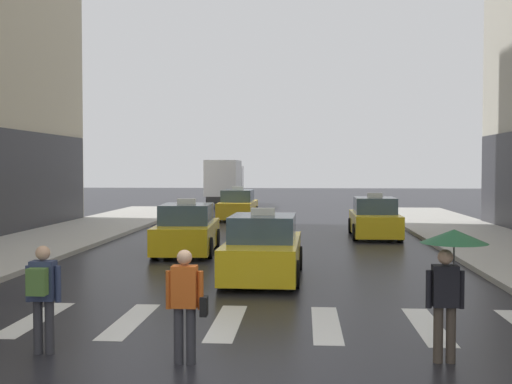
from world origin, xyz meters
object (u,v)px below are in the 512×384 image
at_px(taxi_fourth, 238,206).
at_px(box_truck, 225,181).
at_px(pedestrian_with_handbag, 186,299).
at_px(taxi_lead, 263,250).
at_px(pedestrian_with_backpack, 42,291).
at_px(taxi_third, 374,219).
at_px(pedestrian_with_umbrella, 451,259).
at_px(taxi_second, 187,231).

xyz_separation_m(taxi_fourth, box_truck, (-2.15, 11.74, 1.13)).
bearing_deg(pedestrian_with_handbag, taxi_lead, 84.72).
bearing_deg(box_truck, taxi_lead, -81.16).
distance_m(taxi_lead, pedestrian_with_backpack, 7.52).
distance_m(taxi_third, taxi_fourth, 10.58).
xyz_separation_m(box_truck, pedestrian_with_umbrella, (7.82, -37.02, -0.34)).
bearing_deg(pedestrian_with_umbrella, taxi_fourth, 102.65).
bearing_deg(pedestrian_with_handbag, taxi_second, 100.30).
distance_m(taxi_lead, taxi_third, 10.74).
relative_size(taxi_third, box_truck, 0.60).
height_order(taxi_second, taxi_fourth, same).
bearing_deg(taxi_fourth, taxi_third, -52.43).
xyz_separation_m(taxi_second, taxi_fourth, (0.30, 13.66, 0.00)).
relative_size(taxi_fourth, pedestrian_with_backpack, 2.77).
xyz_separation_m(taxi_second, pedestrian_with_umbrella, (5.97, -11.62, 0.79)).
height_order(taxi_lead, taxi_third, same).
height_order(taxi_fourth, pedestrian_with_handbag, taxi_fourth).
bearing_deg(taxi_lead, taxi_second, 121.00).
bearing_deg(taxi_lead, pedestrian_with_handbag, -95.28).
xyz_separation_m(taxi_second, pedestrian_with_handbag, (2.17, -11.94, 0.21)).
xyz_separation_m(taxi_lead, box_truck, (-4.68, 30.12, 1.13)).
bearing_deg(pedestrian_with_handbag, pedestrian_with_umbrella, 4.87).
relative_size(taxi_fourth, box_truck, 0.60).
distance_m(taxi_lead, taxi_second, 5.51).
xyz_separation_m(pedestrian_with_umbrella, pedestrian_with_backpack, (-6.04, -0.04, -0.54)).
bearing_deg(taxi_lead, taxi_third, 68.60).
height_order(taxi_third, taxi_fourth, same).
xyz_separation_m(taxi_third, box_truck, (-8.60, 20.12, 1.13)).
bearing_deg(taxi_third, box_truck, 113.14).
relative_size(taxi_second, taxi_fourth, 1.01).
bearing_deg(pedestrian_with_handbag, box_truck, 96.14).
xyz_separation_m(taxi_third, pedestrian_with_backpack, (-6.82, -16.93, 0.25)).
bearing_deg(box_truck, taxi_fourth, -79.63).
relative_size(taxi_second, pedestrian_with_backpack, 2.80).
bearing_deg(taxi_lead, taxi_fourth, 97.85).
distance_m(taxi_fourth, pedestrian_with_backpack, 25.32).
bearing_deg(pedestrian_with_backpack, taxi_fourth, 89.17).
relative_size(taxi_second, taxi_third, 1.01).
distance_m(taxi_second, taxi_third, 8.57).
relative_size(taxi_fourth, pedestrian_with_handbag, 2.77).
bearing_deg(box_truck, taxi_second, -85.84).
relative_size(box_truck, pedestrian_with_backpack, 4.59).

